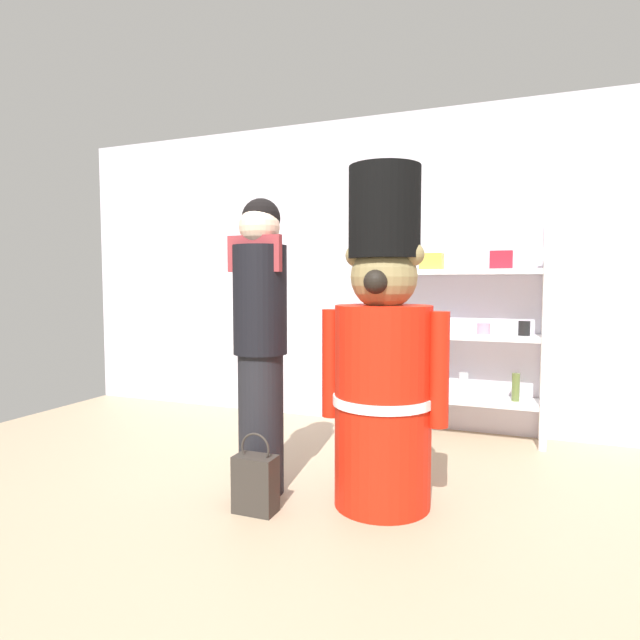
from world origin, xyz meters
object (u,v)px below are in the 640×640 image
(merchandise_shelf, at_px, (464,330))
(teddy_bear_guard, at_px, (383,360))
(person_shopper, at_px, (260,336))
(shopping_bag, at_px, (255,483))

(merchandise_shelf, distance_m, teddy_bear_guard, 1.50)
(teddy_bear_guard, relative_size, person_shopper, 1.08)
(merchandise_shelf, relative_size, person_shopper, 0.99)
(merchandise_shelf, bearing_deg, shopping_bag, -114.97)
(teddy_bear_guard, height_order, person_shopper, teddy_bear_guard)
(teddy_bear_guard, height_order, shopping_bag, teddy_bear_guard)
(person_shopper, relative_size, shopping_bag, 3.95)
(shopping_bag, bearing_deg, teddy_bear_guard, 29.62)
(merchandise_shelf, xyz_separation_m, person_shopper, (-0.95, -1.57, 0.07))
(person_shopper, bearing_deg, teddy_bear_guard, 7.01)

